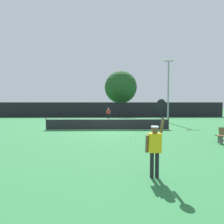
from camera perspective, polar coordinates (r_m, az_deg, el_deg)
ground_plane at (r=15.77m, az=-1.38°, el=-5.66°), size 120.00×120.00×0.00m
tennis_net at (r=15.71m, az=-1.38°, el=-3.81°), size 10.76×0.08×1.07m
perimeter_fence at (r=30.55m, az=-1.17°, el=0.74°), size 39.24×0.12×2.51m
player_serving at (r=5.76m, az=13.46°, el=-9.71°), size 0.67×0.39×2.44m
player_receiving at (r=26.41m, az=-1.15°, el=-0.15°), size 0.57×0.24×1.61m
tennis_ball at (r=12.15m, az=5.94°, el=-8.02°), size 0.07×0.07×0.07m
spare_racket at (r=13.31m, az=31.35°, el=-7.52°), size 0.28×0.52×0.04m
light_pole at (r=22.50m, az=17.43°, el=7.78°), size 1.18×0.28×7.56m
large_tree at (r=36.28m, az=2.79°, el=7.81°), size 6.43×6.43×8.77m
parked_car_near at (r=37.66m, az=8.78°, el=0.35°), size 2.35×4.38×1.69m
parked_car_mid at (r=38.20m, az=13.22°, el=0.34°), size 2.10×4.29×1.69m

